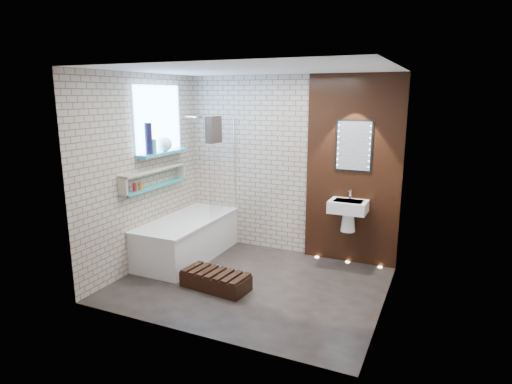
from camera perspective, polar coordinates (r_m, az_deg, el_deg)
The scene contains 15 objects.
ground at distance 5.53m, azimuth -0.66°, elevation -12.01°, with size 3.20×3.20×0.00m, color black.
room_shell at distance 5.13m, azimuth -0.69°, elevation 1.30°, with size 3.24×3.20×2.60m.
walnut_panel at distance 6.03m, azimuth 12.74°, elevation 2.71°, with size 1.30×0.06×2.60m, color black.
clerestory_window at distance 6.15m, azimuth -12.79°, elevation 8.56°, with size 0.18×1.00×0.94m.
display_niche at distance 6.06m, azimuth -13.30°, elevation 1.78°, with size 0.14×1.30×0.26m.
bathtub at distance 6.35m, azimuth -9.03°, elevation -6.01°, with size 0.79×1.74×0.70m.
bath_screen at distance 6.30m, azimuth -4.44°, elevation 3.24°, with size 0.01×0.78×1.40m, color white.
towel at distance 6.02m, azimuth -5.64°, elevation 8.24°, with size 0.11×0.28×0.37m, color black.
shower_head at distance 6.49m, azimuth -7.67°, elevation 9.84°, with size 0.18×0.18×0.02m, color silver.
washbasin at distance 5.95m, azimuth 12.11°, elevation -2.43°, with size 0.50×0.36×0.58m.
led_mirror at distance 5.94m, azimuth 12.83°, elevation 5.98°, with size 0.50×0.02×0.70m.
walnut_step at distance 5.40m, azimuth -5.37°, elevation -11.66°, with size 0.84×0.37×0.19m, color black.
niche_bottles at distance 5.80m, azimuth -15.44°, elevation 0.69°, with size 0.05×0.17×0.11m.
sill_vases at distance 6.04m, azimuth -12.83°, elevation 6.36°, with size 0.20×0.50×0.41m.
floor_uplights at distance 6.31m, azimuth 12.03°, elevation -9.04°, with size 0.96×0.06×0.01m.
Camera 1 is at (2.13, -4.55, 2.32)m, focal length 30.19 mm.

